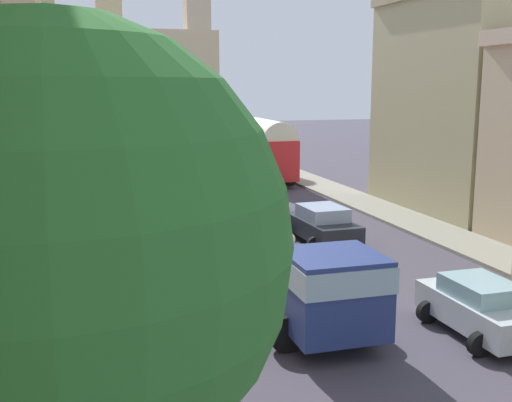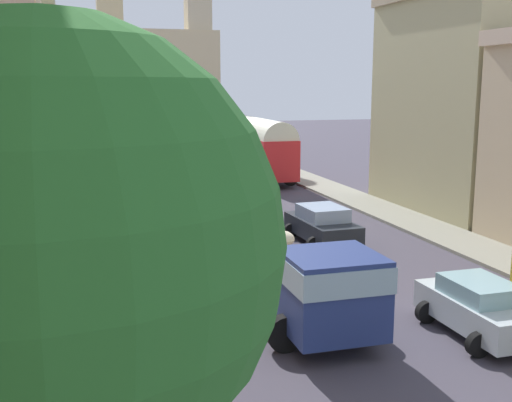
{
  "view_description": "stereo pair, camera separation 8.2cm",
  "coord_description": "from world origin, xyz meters",
  "px_view_note": "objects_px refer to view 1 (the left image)",
  "views": [
    {
      "loc": [
        -7.74,
        -2.65,
        6.33
      ],
      "look_at": [
        0.0,
        23.47,
        1.25
      ],
      "focal_mm": 43.86,
      "sensor_mm": 36.0,
      "label": 1
    },
    {
      "loc": [
        -7.66,
        -2.67,
        6.33
      ],
      "look_at": [
        0.0,
        23.47,
        1.25
      ],
      "focal_mm": 43.86,
      "sensor_mm": 36.0,
      "label": 2
    }
  ],
  "objects_px": {
    "cargo_truck_0": "(311,282)",
    "pedestrian_3": "(76,254)",
    "car_0": "(206,202)",
    "car_6": "(246,180)",
    "car_5": "(322,224)",
    "car_7": "(208,162)",
    "car_3": "(150,157)",
    "pedestrian_2": "(91,216)",
    "car_1": "(179,182)",
    "parked_bus_1": "(261,146)",
    "car_2": "(167,167)",
    "cargo_truck_1": "(222,210)",
    "car_4": "(479,307)"
  },
  "relations": [
    {
      "from": "cargo_truck_0",
      "to": "car_2",
      "type": "bearing_deg",
      "value": 89.16
    },
    {
      "from": "cargo_truck_0",
      "to": "car_6",
      "type": "xyz_separation_m",
      "value": [
        4.03,
        20.82,
        -0.48
      ]
    },
    {
      "from": "car_7",
      "to": "pedestrian_3",
      "type": "relative_size",
      "value": 2.12
    },
    {
      "from": "cargo_truck_0",
      "to": "pedestrian_3",
      "type": "relative_size",
      "value": 4.19
    },
    {
      "from": "car_2",
      "to": "pedestrian_3",
      "type": "height_order",
      "value": "pedestrian_3"
    },
    {
      "from": "car_5",
      "to": "cargo_truck_0",
      "type": "bearing_deg",
      "value": -114.44
    },
    {
      "from": "parked_bus_1",
      "to": "car_4",
      "type": "relative_size",
      "value": 2.58
    },
    {
      "from": "parked_bus_1",
      "to": "pedestrian_3",
      "type": "xyz_separation_m",
      "value": [
        -12.23,
        -19.7,
        -1.32
      ]
    },
    {
      "from": "pedestrian_3",
      "to": "car_1",
      "type": "bearing_deg",
      "value": 68.81
    },
    {
      "from": "car_1",
      "to": "car_3",
      "type": "relative_size",
      "value": 0.97
    },
    {
      "from": "car_2",
      "to": "car_5",
      "type": "xyz_separation_m",
      "value": [
        3.34,
        -19.58,
        -0.03
      ]
    },
    {
      "from": "pedestrian_3",
      "to": "car_0",
      "type": "bearing_deg",
      "value": 54.92
    },
    {
      "from": "car_3",
      "to": "cargo_truck_0",
      "type": "bearing_deg",
      "value": -89.98
    },
    {
      "from": "car_3",
      "to": "pedestrian_2",
      "type": "relative_size",
      "value": 2.43
    },
    {
      "from": "car_0",
      "to": "car_3",
      "type": "xyz_separation_m",
      "value": [
        -0.24,
        19.75,
        0.04
      ]
    },
    {
      "from": "car_5",
      "to": "car_0",
      "type": "bearing_deg",
      "value": 119.93
    },
    {
      "from": "cargo_truck_1",
      "to": "car_4",
      "type": "height_order",
      "value": "cargo_truck_1"
    },
    {
      "from": "car_5",
      "to": "car_7",
      "type": "distance_m",
      "value": 21.48
    },
    {
      "from": "parked_bus_1",
      "to": "car_1",
      "type": "bearing_deg",
      "value": -145.34
    },
    {
      "from": "pedestrian_3",
      "to": "cargo_truck_0",
      "type": "bearing_deg",
      "value": -43.89
    },
    {
      "from": "car_1",
      "to": "car_6",
      "type": "xyz_separation_m",
      "value": [
        3.97,
        -0.2,
        0.01
      ]
    },
    {
      "from": "cargo_truck_0",
      "to": "pedestrian_3",
      "type": "bearing_deg",
      "value": 136.11
    },
    {
      "from": "car_2",
      "to": "car_4",
      "type": "height_order",
      "value": "car_2"
    },
    {
      "from": "cargo_truck_0",
      "to": "cargo_truck_1",
      "type": "height_order",
      "value": "cargo_truck_0"
    },
    {
      "from": "car_7",
      "to": "car_3",
      "type": "bearing_deg",
      "value": 129.68
    },
    {
      "from": "parked_bus_1",
      "to": "car_3",
      "type": "relative_size",
      "value": 2.1
    },
    {
      "from": "car_1",
      "to": "car_7",
      "type": "relative_size",
      "value": 1.19
    },
    {
      "from": "cargo_truck_1",
      "to": "car_2",
      "type": "relative_size",
      "value": 1.93
    },
    {
      "from": "car_5",
      "to": "pedestrian_3",
      "type": "bearing_deg",
      "value": -164.99
    },
    {
      "from": "car_0",
      "to": "car_7",
      "type": "relative_size",
      "value": 1.12
    },
    {
      "from": "pedestrian_2",
      "to": "car_6",
      "type": "bearing_deg",
      "value": 46.66
    },
    {
      "from": "cargo_truck_1",
      "to": "pedestrian_2",
      "type": "height_order",
      "value": "cargo_truck_1"
    },
    {
      "from": "car_2",
      "to": "car_3",
      "type": "relative_size",
      "value": 0.9
    },
    {
      "from": "cargo_truck_0",
      "to": "pedestrian_2",
      "type": "xyz_separation_m",
      "value": [
        -5.21,
        11.03,
        -0.18
      ]
    },
    {
      "from": "car_6",
      "to": "cargo_truck_0",
      "type": "bearing_deg",
      "value": -100.95
    },
    {
      "from": "pedestrian_3",
      "to": "car_4",
      "type": "bearing_deg",
      "value": -36.99
    },
    {
      "from": "car_0",
      "to": "car_6",
      "type": "relative_size",
      "value": 1.07
    },
    {
      "from": "car_2",
      "to": "car_5",
      "type": "distance_m",
      "value": 19.86
    },
    {
      "from": "car_0",
      "to": "car_6",
      "type": "height_order",
      "value": "car_6"
    },
    {
      "from": "car_4",
      "to": "pedestrian_3",
      "type": "distance_m",
      "value": 12.3
    },
    {
      "from": "car_6",
      "to": "car_4",
      "type": "bearing_deg",
      "value": -90.24
    },
    {
      "from": "car_1",
      "to": "pedestrian_2",
      "type": "height_order",
      "value": "pedestrian_2"
    },
    {
      "from": "car_5",
      "to": "pedestrian_2",
      "type": "distance_m",
      "value": 9.38
    },
    {
      "from": "parked_bus_1",
      "to": "car_6",
      "type": "height_order",
      "value": "parked_bus_1"
    },
    {
      "from": "car_5",
      "to": "car_7",
      "type": "xyz_separation_m",
      "value": [
        -0.11,
        21.48,
        -0.01
      ]
    },
    {
      "from": "car_0",
      "to": "cargo_truck_1",
      "type": "bearing_deg",
      "value": -92.98
    },
    {
      "from": "parked_bus_1",
      "to": "car_6",
      "type": "distance_m",
      "value": 5.33
    },
    {
      "from": "cargo_truck_1",
      "to": "car_5",
      "type": "distance_m",
      "value": 4.2
    },
    {
      "from": "car_4",
      "to": "car_5",
      "type": "xyz_separation_m",
      "value": [
        -0.18,
        9.99,
        0.02
      ]
    },
    {
      "from": "parked_bus_1",
      "to": "car_5",
      "type": "height_order",
      "value": "parked_bus_1"
    }
  ]
}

